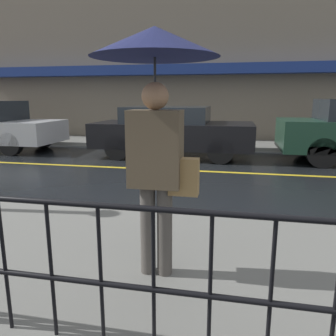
% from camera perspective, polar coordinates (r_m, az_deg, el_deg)
% --- Properties ---
extents(ground_plane, '(80.00, 80.00, 0.00)m').
position_cam_1_polar(ground_plane, '(7.57, -1.85, -0.24)').
color(ground_plane, black).
extents(sidewalk_near, '(28.00, 2.74, 0.13)m').
position_cam_1_polar(sidewalk_near, '(3.61, -18.80, -14.04)').
color(sidewalk_near, slate).
rests_on(sidewalk_near, ground_plane).
extents(sidewalk_far, '(28.00, 1.92, 0.13)m').
position_cam_1_polar(sidewalk_far, '(11.44, 2.80, 4.30)').
color(sidewalk_far, slate).
rests_on(sidewalk_far, ground_plane).
extents(lane_marking, '(25.20, 0.12, 0.01)m').
position_cam_1_polar(lane_marking, '(7.57, -1.85, -0.21)').
color(lane_marking, gold).
rests_on(lane_marking, ground_plane).
extents(building_storefront, '(28.00, 0.85, 6.24)m').
position_cam_1_polar(building_storefront, '(12.50, 3.76, 18.85)').
color(building_storefront, '#706656').
rests_on(building_storefront, ground_plane).
extents(pedestrian, '(0.99, 0.99, 2.01)m').
position_cam_1_polar(pedestrian, '(2.60, -2.14, 14.15)').
color(pedestrian, '#4C4742').
rests_on(pedestrian, sidewalk_near).
extents(car_black, '(4.36, 1.88, 1.38)m').
position_cam_1_polar(car_black, '(9.18, 0.69, 6.53)').
color(car_black, black).
rests_on(car_black, ground_plane).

